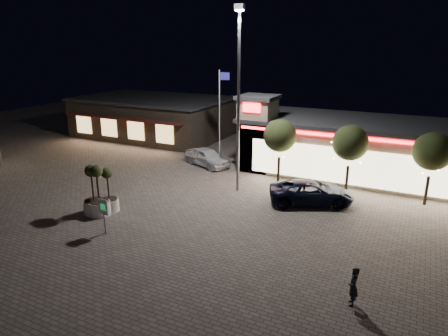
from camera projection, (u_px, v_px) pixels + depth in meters
The scene contains 16 objects.
ground at pixel (146, 229), 22.53m from camera, with size 90.00×90.00×0.00m, color #71655C.
retail_building at pixel (366, 147), 31.31m from camera, with size 20.40×8.40×6.10m.
restaurant_building at pixel (153, 116), 44.91m from camera, with size 16.40×11.00×4.30m.
floodlight_pole at pixel (239, 91), 26.41m from camera, with size 0.60×0.40×12.38m.
flagpole at pixel (221, 110), 33.02m from camera, with size 0.95×0.10×8.00m.
string_tree_a at pixel (280, 136), 29.15m from camera, with size 2.42×2.42×4.79m.
string_tree_b at pixel (350, 143), 27.02m from camera, with size 2.42×2.42×4.79m.
string_tree_c at pixel (433, 152), 24.88m from camera, with size 2.42×2.42×4.79m.
pickup_truck at pixel (311, 192), 25.95m from camera, with size 2.50×5.42×1.51m, color black.
white_sedan at pixel (207, 157), 33.95m from camera, with size 1.80×4.49×1.53m, color silver.
pedestrian at pixel (353, 287), 15.77m from camera, with size 0.60×0.39×1.64m, color black.
dog at pixel (362, 315), 14.99m from camera, with size 0.49×0.31×0.27m.
planter_left at pixel (109, 198), 24.70m from camera, with size 1.15×1.15×2.82m.
planter_mid at pixel (99, 200), 24.10m from camera, with size 1.30×1.30×3.19m.
planter_right at pixel (94, 199), 24.33m from camera, with size 1.27×1.27×3.12m.
valet_sign at pixel (104, 210), 21.57m from camera, with size 0.67×0.12×2.01m.
Camera 1 is at (13.09, -16.35, 10.01)m, focal length 32.00 mm.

